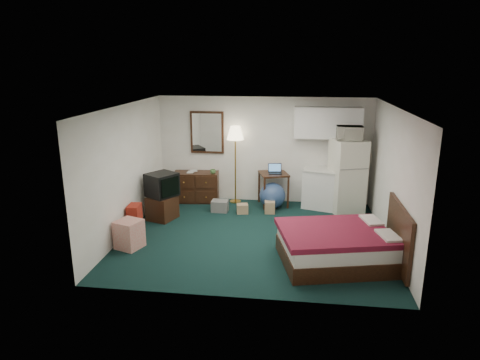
# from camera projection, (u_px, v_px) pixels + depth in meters

# --- Properties ---
(floor) EXTENTS (5.00, 4.50, 0.01)m
(floor) POSITION_uv_depth(u_px,v_px,m) (254.00, 236.00, 8.31)
(floor) COLOR black
(floor) RESTS_ON ground
(ceiling) EXTENTS (5.00, 4.50, 0.01)m
(ceiling) POSITION_uv_depth(u_px,v_px,m) (255.00, 107.00, 7.64)
(ceiling) COLOR silver
(ceiling) RESTS_ON walls
(walls) EXTENTS (5.01, 4.51, 2.50)m
(walls) POSITION_uv_depth(u_px,v_px,m) (255.00, 174.00, 7.97)
(walls) COLOR silver
(walls) RESTS_ON floor
(mirror) EXTENTS (0.80, 0.06, 1.00)m
(mirror) POSITION_uv_depth(u_px,v_px,m) (207.00, 132.00, 10.15)
(mirror) COLOR white
(mirror) RESTS_ON walls
(upper_cabinets) EXTENTS (1.50, 0.35, 0.70)m
(upper_cabinets) POSITION_uv_depth(u_px,v_px,m) (328.00, 123.00, 9.59)
(upper_cabinets) COLOR white
(upper_cabinets) RESTS_ON walls
(headboard) EXTENTS (0.06, 1.56, 1.00)m
(headboard) POSITION_uv_depth(u_px,v_px,m) (399.00, 235.00, 6.96)
(headboard) COLOR black
(headboard) RESTS_ON walls
(dresser) EXTENTS (1.10, 0.58, 0.72)m
(dresser) POSITION_uv_depth(u_px,v_px,m) (196.00, 187.00, 10.30)
(dresser) COLOR black
(dresser) RESTS_ON floor
(floor_lamp) EXTENTS (0.48, 0.48, 1.84)m
(floor_lamp) POSITION_uv_depth(u_px,v_px,m) (235.00, 165.00, 10.10)
(floor_lamp) COLOR gold
(floor_lamp) RESTS_ON floor
(desk) EXTENTS (0.78, 0.78, 0.78)m
(desk) POSITION_uv_depth(u_px,v_px,m) (273.00, 189.00, 10.01)
(desk) COLOR black
(desk) RESTS_ON floor
(exercise_ball) EXTENTS (0.61, 0.61, 0.60)m
(exercise_ball) POSITION_uv_depth(u_px,v_px,m) (272.00, 195.00, 9.84)
(exercise_ball) COLOR navy
(exercise_ball) RESTS_ON floor
(kitchen_counter) EXTENTS (0.96, 0.83, 0.89)m
(kitchen_counter) POSITION_uv_depth(u_px,v_px,m) (323.00, 189.00, 9.84)
(kitchen_counter) COLOR white
(kitchen_counter) RESTS_ON floor
(fridge) EXTENTS (0.85, 0.85, 1.64)m
(fridge) POSITION_uv_depth(u_px,v_px,m) (347.00, 176.00, 9.50)
(fridge) COLOR silver
(fridge) RESTS_ON floor
(bed) EXTENTS (2.08, 1.78, 0.58)m
(bed) POSITION_uv_depth(u_px,v_px,m) (337.00, 247.00, 7.16)
(bed) COLOR #4B1120
(bed) RESTS_ON floor
(tv_stand) EXTENTS (0.65, 0.68, 0.50)m
(tv_stand) POSITION_uv_depth(u_px,v_px,m) (162.00, 208.00, 9.16)
(tv_stand) COLOR black
(tv_stand) RESTS_ON floor
(suitcase) EXTENTS (0.24, 0.37, 0.57)m
(suitcase) POSITION_uv_depth(u_px,v_px,m) (135.00, 219.00, 8.42)
(suitcase) COLOR maroon
(suitcase) RESTS_ON floor
(retail_box) EXTENTS (0.53, 0.53, 0.52)m
(retail_box) POSITION_uv_depth(u_px,v_px,m) (129.00, 234.00, 7.74)
(retail_box) COLOR beige
(retail_box) RESTS_ON floor
(file_bin) EXTENTS (0.38, 0.29, 0.26)m
(file_bin) POSITION_uv_depth(u_px,v_px,m) (220.00, 206.00, 9.65)
(file_bin) COLOR slate
(file_bin) RESTS_ON floor
(cardboard_box_a) EXTENTS (0.28, 0.26, 0.21)m
(cardboard_box_a) POSITION_uv_depth(u_px,v_px,m) (242.00, 209.00, 9.55)
(cardboard_box_a) COLOR #977F4E
(cardboard_box_a) RESTS_ON floor
(cardboard_box_b) EXTENTS (0.25, 0.28, 0.27)m
(cardboard_box_b) POSITION_uv_depth(u_px,v_px,m) (270.00, 207.00, 9.58)
(cardboard_box_b) COLOR #977F4E
(cardboard_box_b) RESTS_ON floor
(laptop) EXTENTS (0.34, 0.29, 0.21)m
(laptop) POSITION_uv_depth(u_px,v_px,m) (275.00, 169.00, 9.82)
(laptop) COLOR black
(laptop) RESTS_ON desk
(crt_tv) EXTENTS (0.77, 0.78, 0.50)m
(crt_tv) POSITION_uv_depth(u_px,v_px,m) (162.00, 185.00, 9.08)
(crt_tv) COLOR black
(crt_tv) RESTS_ON tv_stand
(microwave) EXTENTS (0.55, 0.31, 0.37)m
(microwave) POSITION_uv_depth(u_px,v_px,m) (350.00, 132.00, 9.18)
(microwave) COLOR silver
(microwave) RESTS_ON fridge
(book_a) EXTENTS (0.16, 0.02, 0.21)m
(book_a) POSITION_uv_depth(u_px,v_px,m) (187.00, 168.00, 10.17)
(book_a) COLOR #977F4E
(book_a) RESTS_ON dresser
(book_b) EXTENTS (0.16, 0.08, 0.21)m
(book_b) POSITION_uv_depth(u_px,v_px,m) (190.00, 167.00, 10.26)
(book_b) COLOR #977F4E
(book_b) RESTS_ON dresser
(mug) EXTENTS (0.15, 0.13, 0.13)m
(mug) POSITION_uv_depth(u_px,v_px,m) (213.00, 171.00, 10.07)
(mug) COLOR #4B793F
(mug) RESTS_ON dresser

